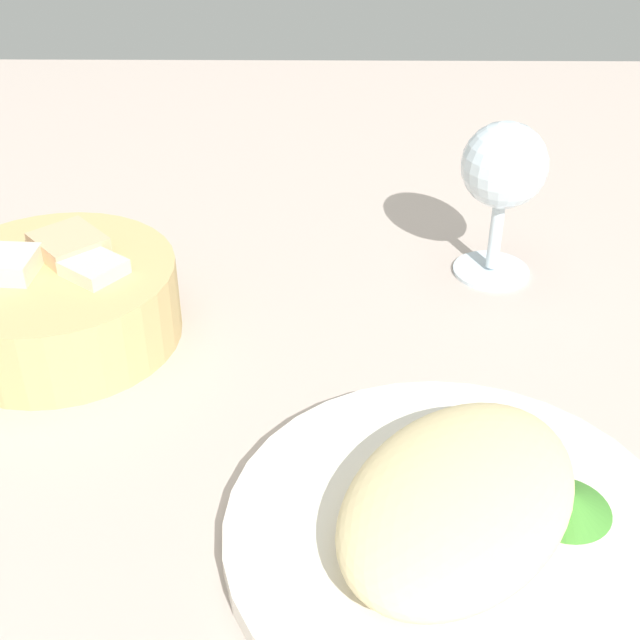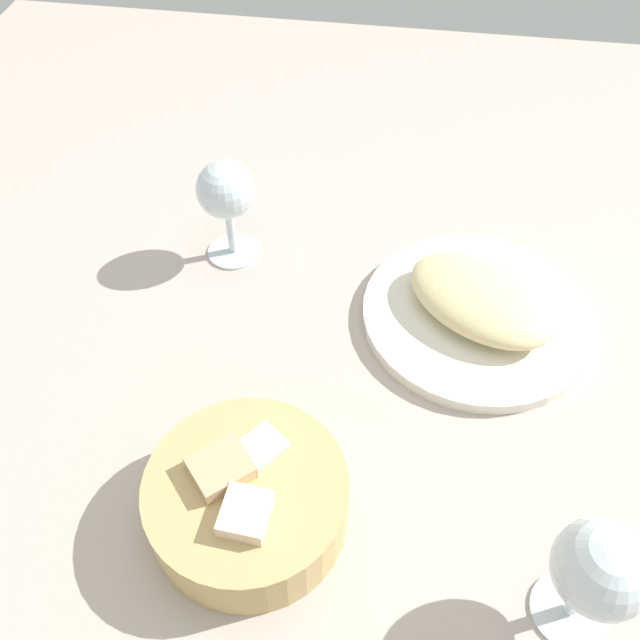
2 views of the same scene
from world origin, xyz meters
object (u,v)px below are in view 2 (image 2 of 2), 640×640
object	(u,v)px
bread_basket	(247,499)
wine_glass_near	(226,195)
plate	(477,316)
wine_glass_far	(599,572)

from	to	relation	value
bread_basket	wine_glass_near	world-z (taller)	wine_glass_near
plate	bread_basket	world-z (taller)	bread_basket
plate	bread_basket	xyz separation A→B (cm)	(19.23, 25.68, 2.32)
wine_glass_near	wine_glass_far	size ratio (longest dim) A/B	1.03
plate	wine_glass_far	world-z (taller)	wine_glass_far
bread_basket	wine_glass_near	xyz separation A→B (cm)	(9.12, -32.06, 5.51)
bread_basket	wine_glass_far	size ratio (longest dim) A/B	1.38
plate	wine_glass_near	xyz separation A→B (cm)	(28.35, -6.37, 7.82)
wine_glass_near	wine_glass_far	world-z (taller)	wine_glass_near
plate	bread_basket	distance (cm)	32.17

